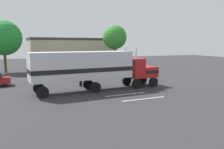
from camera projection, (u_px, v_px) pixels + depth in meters
The scene contains 9 objects.
ground_plane at pixel (135, 87), 27.18m from camera, with size 120.00×120.00×0.00m, color #2D2D30.
lane_stripe_near at pixel (126, 94), 22.94m from camera, with size 4.40×0.16×0.01m, color silver.
lane_stripe_mid at pixel (144, 99), 21.05m from camera, with size 4.40×0.16×0.01m, color silver.
semi_truck at pixel (92, 67), 24.45m from camera, with size 14.34×4.11×4.50m.
person_bystander at pixel (81, 79), 27.23m from camera, with size 0.35×0.47×1.63m.
parked_bus at pixel (67, 63), 34.68m from camera, with size 11.10×3.06×3.40m.
tree_left at pixel (115, 37), 43.17m from camera, with size 4.46×4.46×8.41m.
tree_center at pixel (4, 38), 39.27m from camera, with size 5.94×5.94×8.92m.
building_backdrop at pixel (73, 52), 49.42m from camera, with size 18.60×7.77×6.16m.
Camera 1 is at (-12.30, -23.93, 4.95)m, focal length 37.36 mm.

